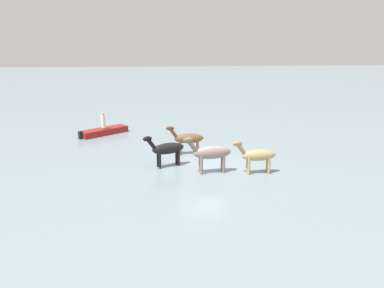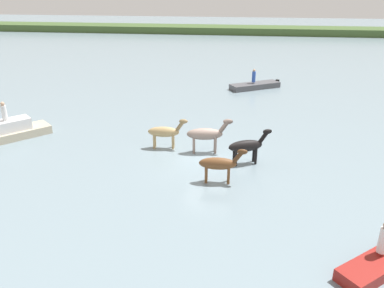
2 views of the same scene
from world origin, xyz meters
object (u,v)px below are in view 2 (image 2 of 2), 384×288
Objects in this scene: horse_lead at (165,132)px; horse_dun_straggler at (219,164)px; boat_motor_center at (5,135)px; boat_tender_starboard at (381,265)px; horse_rear_stallion at (206,134)px; horse_dark_mare at (247,146)px; person_helmsman_aft at (254,76)px; person_watcher_seated at (384,238)px; person_boatman_standing at (4,112)px; boat_launch_far at (255,87)px.

horse_dun_straggler is at bearing -51.31° from horse_lead.
boat_motor_center is 1.46× the size of boat_tender_starboard.
horse_rear_stallion reaches higher than horse_dark_mare.
person_helmsman_aft is (1.93, 18.18, 0.14)m from horse_dun_straggler.
boat_motor_center is at bearing 154.67° from person_watcher_seated.
horse_rear_stallion is 2.20× the size of person_boatman_standing.
boat_tender_starboard is 0.97m from person_watcher_seated.
horse_rear_stallion is at bearing 103.55° from horse_dun_straggler.
horse_lead is 0.50× the size of boat_launch_far.
horse_dun_straggler is 14.00m from boat_motor_center.
horse_rear_stallion is 3.64m from horse_dun_straggler.
boat_launch_far is at bearing 12.26° from person_helmsman_aft.
boat_launch_far is at bearing 71.31° from horse_rear_stallion.
horse_dark_mare is at bearing -6.49° from person_boatman_standing.
boat_launch_far is (3.06, 14.71, -0.94)m from horse_rear_stallion.
person_watcher_seated is at bearing -43.93° from horse_dun_straggler.
person_helmsman_aft is at bearing 99.62° from person_watcher_seated.
horse_lead is at bearing -0.76° from person_boatman_standing.
boat_launch_far is at bearing 42.77° from person_boatman_standing.
person_boatman_standing is at bearing -2.63° from boat_motor_center.
person_watcher_seated is at bearing -80.38° from person_helmsman_aft.
horse_dark_mare is 1.01× the size of horse_lead.
boat_launch_far is 21.07m from person_boatman_standing.
boat_motor_center is 4.30× the size of person_watcher_seated.
boat_motor_center is at bearing -65.12° from boat_tender_starboard.
boat_launch_far is 0.98m from person_helmsman_aft.
boat_tender_starboard is 2.94× the size of person_boatman_standing.
horse_dun_straggler is 0.50× the size of boat_launch_far.
horse_dark_mare is at bearing 56.45° from boat_launch_far.
person_boatman_standing reaches higher than boat_tender_starboard.
horse_dark_mare is 15.91m from person_helmsman_aft.
boat_launch_far is (-3.85, 23.75, 0.01)m from boat_tender_starboard.
horse_rear_stallion reaches higher than person_watcher_seated.
person_boatman_standing is (-14.64, 1.67, 0.73)m from horse_dark_mare.
person_watcher_seated is (6.88, -8.85, -0.01)m from horse_rear_stallion.
horse_lead reaches higher than person_helmsman_aft.
person_boatman_standing is at bearing 12.02° from boat_launch_far.
horse_dark_mare reaches higher than boat_motor_center.
person_boatman_standing is (-13.32, 3.95, 0.77)m from horse_dun_straggler.
person_helmsman_aft is at bearing -18.48° from boat_launch_far.
boat_motor_center is at bearing 171.62° from horse_rear_stallion.
horse_rear_stallion is 1.10× the size of horse_dark_mare.
person_boatman_standing is (-12.36, 0.44, 0.65)m from horse_rear_stallion.
horse_lead is (-4.72, 1.54, -0.03)m from horse_dark_mare.
horse_dun_straggler is at bearing 52.68° from boat_launch_far.
horse_lead is 10.07m from boat_motor_center.
horse_lead is (-3.40, 3.82, 0.01)m from horse_dun_straggler.
horse_dun_straggler is 18.28m from person_helmsman_aft.
horse_dark_mare is 2.00× the size of person_boatman_standing.
person_helmsman_aft is (15.38, 14.36, 0.81)m from boat_motor_center.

